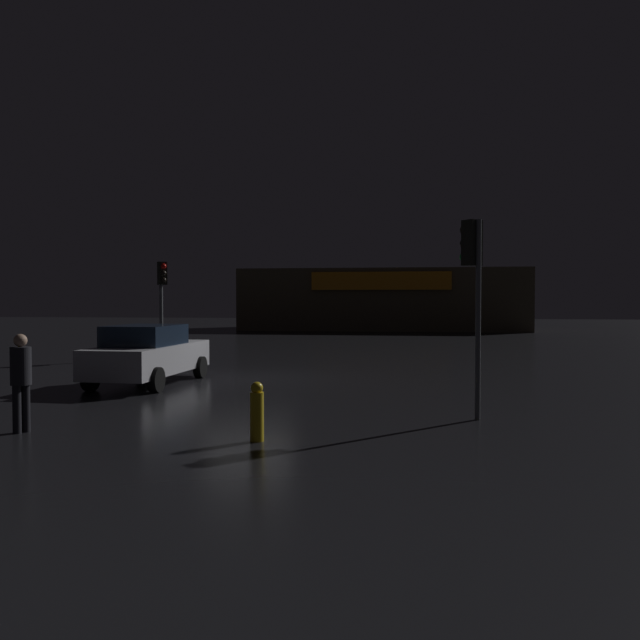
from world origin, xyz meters
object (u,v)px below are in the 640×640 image
object	(u,v)px
car_near	(148,354)
pedestrian	(21,375)
traffic_signal_main	(472,265)
fire_hydrant	(257,412)
store_building	(383,300)
traffic_signal_cross_left	(162,288)

from	to	relation	value
car_near	pedestrian	xyz separation A→B (m)	(0.41, -6.36, 0.17)
traffic_signal_main	fire_hydrant	distance (m)	4.98
traffic_signal_main	pedestrian	bearing A→B (deg)	-162.66
pedestrian	traffic_signal_main	bearing A→B (deg)	17.34
store_building	traffic_signal_cross_left	xyz separation A→B (m)	(-7.29, -26.10, 0.44)
store_building	car_near	distance (m)	33.81
traffic_signal_main	fire_hydrant	size ratio (longest dim) A/B	3.95
traffic_signal_cross_left	pedestrian	size ratio (longest dim) A/B	2.21
fire_hydrant	pedestrian	bearing A→B (deg)	178.72
store_building	traffic_signal_cross_left	world-z (taller)	store_building
store_building	pedestrian	size ratio (longest dim) A/B	12.44
traffic_signal_main	pedestrian	distance (m)	8.26
traffic_signal_cross_left	store_building	bearing A→B (deg)	74.39
traffic_signal_main	fire_hydrant	world-z (taller)	traffic_signal_main
traffic_signal_main	traffic_signal_cross_left	size ratio (longest dim) A/B	1.01
car_near	store_building	bearing A→B (deg)	81.89
store_building	traffic_signal_main	xyz separation A→B (m)	(3.31, -37.40, 0.65)
fire_hydrant	store_building	bearing A→B (deg)	89.65
traffic_signal_cross_left	pedestrian	xyz separation A→B (m)	(2.94, -13.69, -1.73)
pedestrian	fire_hydrant	size ratio (longest dim) A/B	1.77
traffic_signal_cross_left	pedestrian	bearing A→B (deg)	-77.89
store_building	traffic_signal_cross_left	distance (m)	27.10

